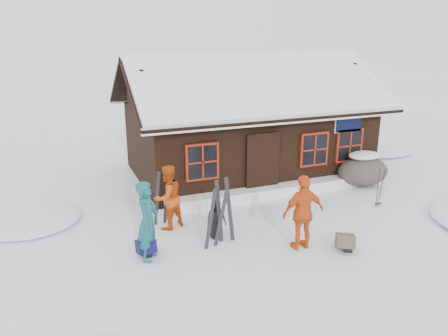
{
  "coord_description": "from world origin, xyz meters",
  "views": [
    {
      "loc": [
        -5.12,
        -9.37,
        5.05
      ],
      "look_at": [
        -0.67,
        1.77,
        1.3
      ],
      "focal_mm": 35.0,
      "sensor_mm": 36.0,
      "label": 1
    }
  ],
  "objects_px": {
    "skier_orange_left": "(168,197)",
    "ski_pair_left": "(216,219)",
    "skier_orange_right": "(303,213)",
    "backpack_blue": "(146,249)",
    "skier_teal": "(148,221)",
    "skier_crouched": "(216,218)",
    "boulder": "(363,170)",
    "backpack_olive": "(345,244)",
    "ski_poles": "(379,188)"
  },
  "relations": [
    {
      "from": "skier_teal",
      "to": "skier_crouched",
      "type": "bearing_deg",
      "value": -46.93
    },
    {
      "from": "backpack_blue",
      "to": "backpack_olive",
      "type": "relative_size",
      "value": 0.97
    },
    {
      "from": "skier_teal",
      "to": "skier_orange_right",
      "type": "bearing_deg",
      "value": -75.01
    },
    {
      "from": "ski_pair_left",
      "to": "skier_crouched",
      "type": "bearing_deg",
      "value": 78.14
    },
    {
      "from": "skier_orange_right",
      "to": "ski_poles",
      "type": "bearing_deg",
      "value": -157.53
    },
    {
      "from": "boulder",
      "to": "skier_orange_right",
      "type": "bearing_deg",
      "value": -143.7
    },
    {
      "from": "skier_crouched",
      "to": "ski_poles",
      "type": "bearing_deg",
      "value": 5.8
    },
    {
      "from": "boulder",
      "to": "skier_orange_left",
      "type": "bearing_deg",
      "value": -172.94
    },
    {
      "from": "backpack_olive",
      "to": "backpack_blue",
      "type": "bearing_deg",
      "value": -166.49
    },
    {
      "from": "skier_crouched",
      "to": "backpack_blue",
      "type": "relative_size",
      "value": 1.89
    },
    {
      "from": "skier_crouched",
      "to": "ski_pair_left",
      "type": "xyz_separation_m",
      "value": [
        -0.2,
        -0.51,
        0.21
      ]
    },
    {
      "from": "skier_orange_right",
      "to": "ski_pair_left",
      "type": "distance_m",
      "value": 2.1
    },
    {
      "from": "backpack_blue",
      "to": "skier_orange_right",
      "type": "bearing_deg",
      "value": -17.94
    },
    {
      "from": "skier_orange_left",
      "to": "boulder",
      "type": "bearing_deg",
      "value": 164.18
    },
    {
      "from": "skier_orange_left",
      "to": "ski_pair_left",
      "type": "distance_m",
      "value": 1.7
    },
    {
      "from": "skier_orange_right",
      "to": "backpack_blue",
      "type": "bearing_deg",
      "value": -16.41
    },
    {
      "from": "ski_pair_left",
      "to": "ski_poles",
      "type": "xyz_separation_m",
      "value": [
        5.49,
        0.64,
        -0.15
      ]
    },
    {
      "from": "boulder",
      "to": "ski_poles",
      "type": "bearing_deg",
      "value": -114.47
    },
    {
      "from": "skier_orange_left",
      "to": "ski_poles",
      "type": "height_order",
      "value": "skier_orange_left"
    },
    {
      "from": "skier_orange_right",
      "to": "skier_crouched",
      "type": "relative_size",
      "value": 1.79
    },
    {
      "from": "skier_orange_right",
      "to": "ski_pair_left",
      "type": "relative_size",
      "value": 1.21
    },
    {
      "from": "skier_orange_right",
      "to": "skier_teal",
      "type": "bearing_deg",
      "value": -13.55
    },
    {
      "from": "skier_teal",
      "to": "ski_poles",
      "type": "xyz_separation_m",
      "value": [
        7.13,
        0.6,
        -0.37
      ]
    },
    {
      "from": "skier_teal",
      "to": "ski_poles",
      "type": "distance_m",
      "value": 7.16
    },
    {
      "from": "boulder",
      "to": "ski_pair_left",
      "type": "xyz_separation_m",
      "value": [
        -6.28,
        -2.38,
        0.2
      ]
    },
    {
      "from": "skier_teal",
      "to": "backpack_blue",
      "type": "relative_size",
      "value": 3.45
    },
    {
      "from": "skier_crouched",
      "to": "boulder",
      "type": "xyz_separation_m",
      "value": [
        6.08,
        1.87,
        0.02
      ]
    },
    {
      "from": "skier_teal",
      "to": "skier_orange_right",
      "type": "relative_size",
      "value": 1.02
    },
    {
      "from": "ski_pair_left",
      "to": "skier_orange_left",
      "type": "bearing_deg",
      "value": 127.23
    },
    {
      "from": "boulder",
      "to": "ski_poles",
      "type": "distance_m",
      "value": 1.91
    },
    {
      "from": "ski_pair_left",
      "to": "backpack_olive",
      "type": "xyz_separation_m",
      "value": [
        2.85,
        -1.29,
        -0.58
      ]
    },
    {
      "from": "skier_orange_left",
      "to": "backpack_blue",
      "type": "relative_size",
      "value": 3.18
    },
    {
      "from": "skier_crouched",
      "to": "boulder",
      "type": "distance_m",
      "value": 6.36
    },
    {
      "from": "boulder",
      "to": "backpack_olive",
      "type": "relative_size",
      "value": 3.17
    },
    {
      "from": "ski_pair_left",
      "to": "backpack_blue",
      "type": "distance_m",
      "value": 1.79
    },
    {
      "from": "skier_orange_right",
      "to": "backpack_olive",
      "type": "bearing_deg",
      "value": 154.15
    },
    {
      "from": "ski_pair_left",
      "to": "ski_poles",
      "type": "distance_m",
      "value": 5.53
    },
    {
      "from": "boulder",
      "to": "backpack_olive",
      "type": "height_order",
      "value": "boulder"
    },
    {
      "from": "boulder",
      "to": "ski_pair_left",
      "type": "height_order",
      "value": "ski_pair_left"
    },
    {
      "from": "skier_orange_left",
      "to": "skier_teal",
      "type": "bearing_deg",
      "value": 36.82
    },
    {
      "from": "skier_orange_right",
      "to": "backpack_olive",
      "type": "distance_m",
      "value": 1.3
    },
    {
      "from": "skier_crouched",
      "to": "skier_teal",
      "type": "bearing_deg",
      "value": -161.21
    },
    {
      "from": "boulder",
      "to": "backpack_blue",
      "type": "distance_m",
      "value": 8.25
    },
    {
      "from": "skier_teal",
      "to": "ski_poles",
      "type": "bearing_deg",
      "value": -56.5
    },
    {
      "from": "ski_poles",
      "to": "backpack_blue",
      "type": "relative_size",
      "value": 2.27
    },
    {
      "from": "skier_orange_left",
      "to": "ski_pair_left",
      "type": "bearing_deg",
      "value": 94.66
    },
    {
      "from": "skier_orange_right",
      "to": "boulder",
      "type": "height_order",
      "value": "skier_orange_right"
    },
    {
      "from": "ski_pair_left",
      "to": "backpack_olive",
      "type": "bearing_deg",
      "value": -14.61
    },
    {
      "from": "skier_orange_right",
      "to": "backpack_olive",
      "type": "height_order",
      "value": "skier_orange_right"
    },
    {
      "from": "skier_orange_right",
      "to": "backpack_blue",
      "type": "distance_m",
      "value": 3.83
    }
  ]
}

